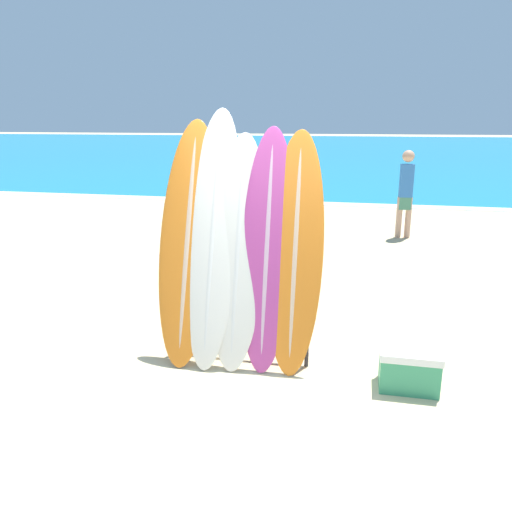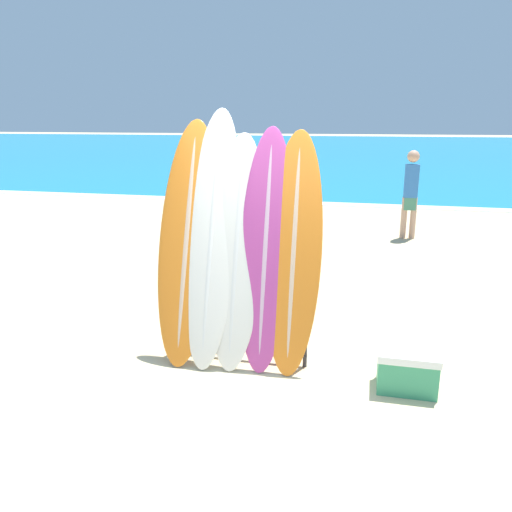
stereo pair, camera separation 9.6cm
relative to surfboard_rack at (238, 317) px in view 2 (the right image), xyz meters
The scene contains 12 objects.
ground_plane 0.90m from the surfboard_rack, 65.75° to the right, with size 160.00×160.00×0.00m, color #CCB789.
ocean_water 39.05m from the surfboard_rack, 89.53° to the left, with size 120.00×60.00×0.01m.
surfboard_rack is the anchor object (origin of this frame).
surfboard_slot_0 0.90m from the surfboard_rack, behind, with size 0.59×0.86×2.35m.
surfboard_slot_1 0.83m from the surfboard_rack, 160.67° to the left, with size 0.53×0.91×2.46m.
surfboard_slot_2 0.66m from the surfboard_rack, 109.27° to the left, with size 0.54×0.74×2.22m.
surfboard_slot_3 0.74m from the surfboard_rack, 11.27° to the left, with size 0.51×0.66×2.28m.
surfboard_slot_4 0.86m from the surfboard_rack, ahead, with size 0.52×0.65×2.25m.
person_near_water 6.24m from the surfboard_rack, 71.48° to the left, with size 0.30×0.23×1.75m.
person_mid_beach 5.52m from the surfboard_rack, 104.07° to the left, with size 0.28×0.22×1.63m.
person_far_left 2.65m from the surfboard_rack, 83.84° to the left, with size 0.30×0.24×1.80m.
cooler_box 1.65m from the surfboard_rack, ahead, with size 0.53×0.35×0.37m.
Camera 2 is at (0.88, -3.70, 2.34)m, focal length 35.00 mm.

